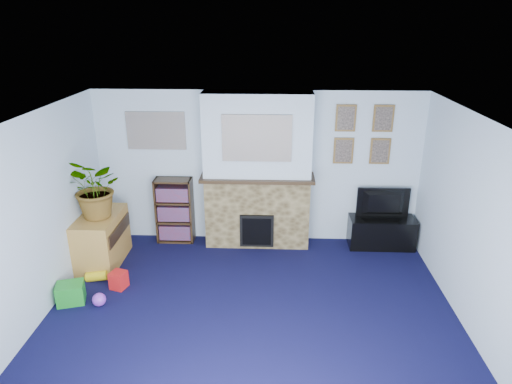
{
  "coord_description": "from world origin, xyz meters",
  "views": [
    {
      "loc": [
        0.25,
        -4.49,
        3.4
      ],
      "look_at": [
        0.02,
        1.02,
        1.27
      ],
      "focal_mm": 32.0,
      "sensor_mm": 36.0,
      "label": 1
    }
  ],
  "objects_px": {
    "television": "(384,204)",
    "bookshelf": "(175,212)",
    "sideboard": "(102,241)",
    "tv_stand": "(381,233)"
  },
  "relations": [
    {
      "from": "television",
      "to": "bookshelf",
      "type": "bearing_deg",
      "value": -1.47
    },
    {
      "from": "tv_stand",
      "to": "bookshelf",
      "type": "xyz_separation_m",
      "value": [
        -3.27,
        0.08,
        0.28
      ]
    },
    {
      "from": "television",
      "to": "bookshelf",
      "type": "relative_size",
      "value": 0.77
    },
    {
      "from": "tv_stand",
      "to": "sideboard",
      "type": "height_order",
      "value": "sideboard"
    },
    {
      "from": "television",
      "to": "sideboard",
      "type": "relative_size",
      "value": 0.83
    },
    {
      "from": "bookshelf",
      "to": "sideboard",
      "type": "height_order",
      "value": "bookshelf"
    },
    {
      "from": "sideboard",
      "to": "bookshelf",
      "type": "bearing_deg",
      "value": 39.47
    },
    {
      "from": "tv_stand",
      "to": "television",
      "type": "relative_size",
      "value": 1.24
    },
    {
      "from": "bookshelf",
      "to": "television",
      "type": "bearing_deg",
      "value": -0.99
    },
    {
      "from": "television",
      "to": "sideboard",
      "type": "xyz_separation_m",
      "value": [
        -4.19,
        -0.7,
        -0.36
      ]
    }
  ]
}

